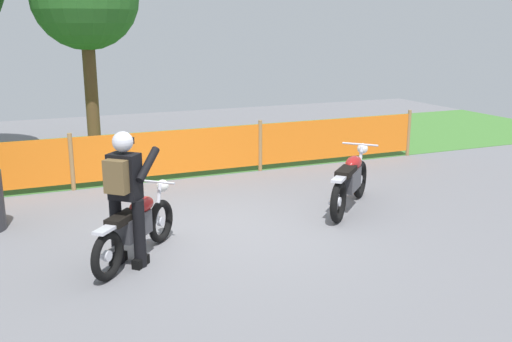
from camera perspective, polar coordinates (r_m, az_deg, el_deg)
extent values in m
cube|color=slate|center=(8.52, -2.94, -5.79)|extent=(24.00, 24.00, 0.02)
cube|color=#427A33|center=(13.81, -11.11, 1.81)|extent=(24.00, 5.34, 0.01)
cylinder|color=#997547|center=(10.86, -17.80, 0.86)|extent=(0.08, 0.08, 1.05)
cylinder|color=#997547|center=(11.75, 0.42, 2.52)|extent=(0.08, 0.08, 1.05)
cylinder|color=#997547|center=(13.62, 14.87, 3.66)|extent=(0.08, 0.08, 1.05)
cube|color=orange|center=(11.16, -8.33, 1.84)|extent=(3.62, 0.02, 0.85)
cube|color=orange|center=(12.58, 8.18, 3.25)|extent=(3.62, 0.02, 0.85)
cylinder|color=brown|center=(13.05, -15.95, 6.88)|extent=(0.28, 0.28, 2.73)
torus|color=black|center=(10.10, 10.25, -0.82)|extent=(0.54, 0.53, 0.65)
cylinder|color=silver|center=(10.10, 10.25, -0.82)|extent=(0.14, 0.14, 0.14)
torus|color=black|center=(8.78, 8.16, -3.03)|extent=(0.54, 0.53, 0.65)
cylinder|color=silver|center=(8.78, 8.16, -3.03)|extent=(0.14, 0.14, 0.14)
cube|color=#38383D|center=(9.34, 9.25, -0.85)|extent=(0.61, 0.60, 0.32)
ellipsoid|color=maroon|center=(9.51, 9.64, 0.78)|extent=(0.55, 0.54, 0.22)
cube|color=black|center=(9.05, 8.91, -0.06)|extent=(0.56, 0.55, 0.10)
cube|color=silver|center=(8.68, 8.24, -0.79)|extent=(0.37, 0.37, 0.04)
cylinder|color=silver|center=(9.97, 10.25, 0.73)|extent=(0.21, 0.20, 0.58)
sphere|color=white|center=(10.08, 10.51, 2.21)|extent=(0.26, 0.26, 0.18)
cylinder|color=silver|center=(9.86, 10.28, 2.62)|extent=(0.45, 0.46, 0.03)
cylinder|color=silver|center=(9.16, 7.87, -2.71)|extent=(0.45, 0.44, 0.07)
torus|color=black|center=(8.02, -9.41, -4.93)|extent=(0.47, 0.51, 0.59)
cylinder|color=silver|center=(8.02, -9.41, -4.93)|extent=(0.13, 0.13, 0.13)
torus|color=black|center=(6.99, -14.51, -8.14)|extent=(0.47, 0.51, 0.59)
cylinder|color=silver|center=(6.99, -14.51, -8.14)|extent=(0.13, 0.13, 0.13)
cube|color=#38383D|center=(7.40, -12.03, -5.33)|extent=(0.54, 0.56, 0.30)
ellipsoid|color=maroon|center=(7.51, -11.27, -3.36)|extent=(0.49, 0.51, 0.20)
cube|color=black|center=(7.16, -13.05, -4.57)|extent=(0.50, 0.52, 0.09)
cube|color=silver|center=(6.87, -14.68, -5.63)|extent=(0.33, 0.35, 0.04)
cylinder|color=silver|center=(7.90, -9.68, -3.20)|extent=(0.18, 0.19, 0.53)
sphere|color=white|center=(7.96, -9.24, -1.44)|extent=(0.24, 0.24, 0.17)
cylinder|color=silver|center=(7.78, -9.91, -1.06)|extent=(0.43, 0.40, 0.03)
cylinder|color=silver|center=(7.33, -13.94, -7.54)|extent=(0.39, 0.42, 0.06)
cylinder|color=black|center=(7.38, -13.64, -5.76)|extent=(0.21, 0.21, 0.86)
cube|color=black|center=(7.52, -13.48, -8.41)|extent=(0.26, 0.27, 0.12)
cylinder|color=black|center=(7.22, -11.49, -6.09)|extent=(0.21, 0.21, 0.86)
cube|color=black|center=(7.36, -11.35, -8.79)|extent=(0.26, 0.27, 0.12)
cube|color=black|center=(7.09, -12.88, -0.52)|extent=(0.43, 0.42, 0.56)
cylinder|color=black|center=(7.33, -13.66, 0.89)|extent=(0.40, 0.43, 0.38)
cylinder|color=black|center=(7.10, -10.67, 0.63)|extent=(0.40, 0.43, 0.38)
sphere|color=silver|center=(7.00, -13.07, 2.84)|extent=(0.35, 0.35, 0.25)
cube|color=black|center=(7.09, -12.65, 3.00)|extent=(0.15, 0.14, 0.08)
cube|color=brown|center=(6.95, -13.63, -0.54)|extent=(0.31, 0.31, 0.40)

